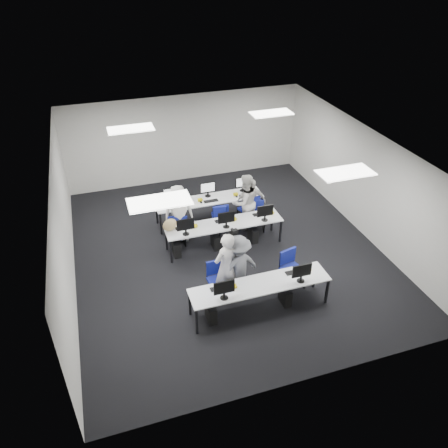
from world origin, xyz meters
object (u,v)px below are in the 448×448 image
object	(u,v)px
student_3	(251,202)
photographer	(238,266)
chair_2	(177,236)
chair_4	(257,221)
desk_front	(260,286)
chair_1	(291,276)
chair_0	(218,287)
student_2	(179,213)
chair_6	(219,221)
student_1	(245,202)
chair_5	(180,230)
student_0	(226,267)
desk_mid	(224,225)
chair_3	(224,226)
chair_7	(248,215)

from	to	relation	value
student_3	photographer	xyz separation A→B (m)	(-1.36, -2.73, 0.05)
chair_2	chair_4	world-z (taller)	chair_4
desk_front	student_3	xyz separation A→B (m)	(1.09, 3.43, 0.06)
chair_1	chair_2	world-z (taller)	chair_1
chair_4	desk_front	bearing A→B (deg)	-95.08
chair_4	chair_0	bearing A→B (deg)	-112.76
chair_0	chair_4	size ratio (longest dim) A/B	1.11
student_2	student_3	world-z (taller)	student_2
chair_0	chair_6	xyz separation A→B (m)	(0.90, 2.82, -0.03)
chair_4	student_1	distance (m)	0.69
chair_5	student_0	xyz separation A→B (m)	(0.47, -2.69, 0.63)
chair_2	student_0	xyz separation A→B (m)	(0.63, -2.45, 0.63)
chair_0	student_1	size ratio (longest dim) A/B	0.56
chair_4	photographer	size ratio (longest dim) A/B	0.54
student_0	photographer	distance (m)	0.34
student_0	student_3	distance (m)	3.26
desk_mid	chair_6	size ratio (longest dim) A/B	3.82
chair_1	chair_6	world-z (taller)	chair_1
desk_mid	student_1	bearing A→B (deg)	40.05
chair_6	photographer	xyz separation A→B (m)	(-0.40, -2.77, 0.53)
chair_0	chair_2	xyz separation A→B (m)	(-0.44, 2.42, -0.04)
student_1	student_3	size ratio (longest dim) A/B	1.15
student_0	student_3	bearing A→B (deg)	-140.58
chair_2	chair_6	xyz separation A→B (m)	(1.34, 0.39, 0.01)
student_1	student_2	distance (m)	1.94
student_1	chair_1	bearing A→B (deg)	80.43
chair_3	chair_4	distance (m)	1.00
chair_2	student_1	world-z (taller)	student_1
chair_0	student_1	xyz separation A→B (m)	(1.63, 2.67, 0.55)
chair_7	student_3	world-z (taller)	student_3
chair_4	chair_5	distance (m)	2.24
desk_front	student_1	distance (m)	3.44
chair_4	chair_1	bearing A→B (deg)	-77.56
chair_1	chair_2	distance (m)	3.43
chair_5	student_1	size ratio (longest dim) A/B	0.48
chair_1	chair_6	size ratio (longest dim) A/B	1.17
chair_3	student_3	size ratio (longest dim) A/B	0.57
chair_5	chair_6	bearing A→B (deg)	13.10
chair_4	chair_7	xyz separation A→B (m)	(-0.14, 0.33, 0.04)
chair_6	student_0	world-z (taller)	student_0
chair_5	student_0	distance (m)	2.81
chair_5	chair_3	bearing A→B (deg)	-1.10
chair_0	chair_5	xyz separation A→B (m)	(-0.29, 2.67, -0.04)
student_0	student_3	xyz separation A→B (m)	(1.67, 2.80, -0.15)
student_3	chair_0	bearing A→B (deg)	-111.90
desk_front	student_3	size ratio (longest dim) A/B	2.16
chair_4	chair_3	bearing A→B (deg)	-167.36
chair_6	chair_7	world-z (taller)	chair_7
desk_mid	chair_1	bearing A→B (deg)	-63.94
student_0	student_1	world-z (taller)	student_0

